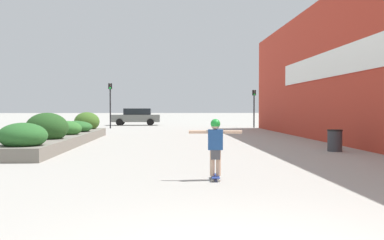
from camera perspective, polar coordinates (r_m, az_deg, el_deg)
building_wall_right at (r=19.44m, az=20.15°, el=6.93°), size 0.67×33.21×6.88m
planter_box at (r=19.68m, az=-16.66°, el=-1.70°), size 1.72×13.13×1.42m
skateboard at (r=9.56m, az=3.13°, el=-7.55°), size 0.23×0.72×0.09m
skateboarder at (r=9.47m, az=3.14°, el=-2.86°), size 1.18×0.22×1.26m
trash_bin at (r=16.63m, az=18.50°, el=-2.60°), size 0.55×0.55×0.80m
car_leftmost at (r=45.37m, az=17.23°, el=0.52°), size 4.00×1.96×1.59m
car_center_left at (r=40.82m, az=-7.46°, el=0.46°), size 4.58×1.91×1.59m
traffic_light_left at (r=34.65m, az=-10.85°, el=2.92°), size 0.28×0.30×3.59m
traffic_light_right at (r=35.85m, az=8.28°, el=2.44°), size 0.28×0.30×3.13m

